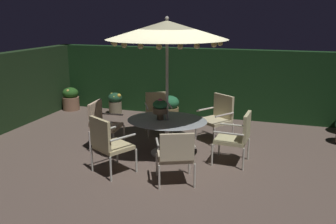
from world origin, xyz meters
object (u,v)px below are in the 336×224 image
Objects in this scene: patio_umbrella at (167,30)px; patio_chair_northeast at (102,122)px; patio_chair_southwest at (218,115)px; potted_plant_right_near at (71,99)px; patio_dining_table at (167,127)px; centerpiece_planter at (160,107)px; patio_chair_north at (158,110)px; potted_plant_left_near at (115,102)px; patio_chair_southeast at (176,153)px; potted_plant_right_far at (169,107)px; patio_chair_east at (108,142)px; patio_chair_south at (237,135)px.

patio_umbrella is 2.37m from patio_chair_northeast.
patio_chair_southwest is 1.52× the size of potted_plant_right_near.
patio_umbrella reaches higher than patio_dining_table.
patio_chair_north is (-0.51, 1.28, -0.42)m from centerpiece_planter.
potted_plant_left_near is (-3.20, 1.34, -0.25)m from patio_chair_southwest.
potted_plant_left_near is at bearing 133.60° from patio_dining_table.
patio_chair_southwest is (0.26, 2.44, 0.03)m from patio_chair_southeast.
patio_chair_southeast reaches higher than potted_plant_right_far.
patio_chair_southwest reaches higher than potted_plant_left_near.
patio_chair_southwest is (0.97, 1.18, -0.39)m from centerpiece_planter.
potted_plant_right_far is at bearing 141.27° from patio_chair_southwest.
patio_chair_east is (-0.04, -2.50, 0.05)m from patio_chair_north.
patio_chair_southwest is 1.69× the size of potted_plant_left_near.
centerpiece_planter is 1.34m from patio_chair_northeast.
patio_chair_east is at bearing -90.89° from patio_chair_north.
patio_chair_east reaches higher than patio_chair_northeast.
centerpiece_planter is at bearing -168.80° from patio_dining_table.
potted_plant_right_near is at bearing 139.42° from patio_chair_southeast.
potted_plant_right_far is at bearing -1.65° from potted_plant_right_near.
patio_chair_south is (2.83, -0.00, -0.00)m from patio_chair_northeast.
patio_chair_southwest is at bearing 54.14° from patio_umbrella.
patio_chair_north reaches higher than potted_plant_right_near.
potted_plant_left_near is (-1.69, 3.73, -0.27)m from patio_chair_east.
patio_chair_north reaches higher than patio_dining_table.
patio_dining_table is 2.68× the size of potted_plant_left_near.
patio_chair_north reaches higher than potted_plant_right_far.
patio_chair_east is (-0.55, -1.22, -0.37)m from centerpiece_planter.
potted_plant_left_near is 0.92× the size of potted_plant_right_far.
patio_chair_southeast is 1.44× the size of potted_plant_right_far.
patio_chair_southwest reaches higher than potted_plant_right_far.
centerpiece_planter is at bearing -34.14° from potted_plant_right_near.
patio_dining_table is 2.41× the size of potted_plant_right_near.
potted_plant_right_far is (-0.71, 2.38, -0.24)m from patio_dining_table.
patio_umbrella is 2.87× the size of patio_chair_north.
potted_plant_right_far is at bearing 106.50° from patio_dining_table.
patio_chair_southwest is (-0.58, 1.24, 0.01)m from patio_chair_south.
patio_chair_southwest is at bearing 54.14° from patio_dining_table.
patio_chair_northeast is 0.99× the size of patio_chair_south.
patio_chair_east is 1.60× the size of potted_plant_right_far.
patio_chair_northeast is (-0.76, -1.35, 0.02)m from patio_chair_north.
patio_umbrella reaches higher than patio_chair_northeast.
patio_chair_north is at bearing 117.27° from patio_umbrella.
patio_chair_southwest is at bearing 50.64° from centerpiece_planter.
patio_chair_southwest is 3.48m from potted_plant_left_near.
potted_plant_right_far is at bearing 109.17° from patio_chair_southeast.
potted_plant_left_near is (-1.72, 1.24, -0.22)m from patio_chair_north.
patio_chair_south reaches higher than potted_plant_left_near.
patio_chair_north is 2.46m from patio_chair_south.
patio_umbrella is 4.50× the size of potted_plant_left_near.
centerpiece_planter is 1.44m from patio_chair_north.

